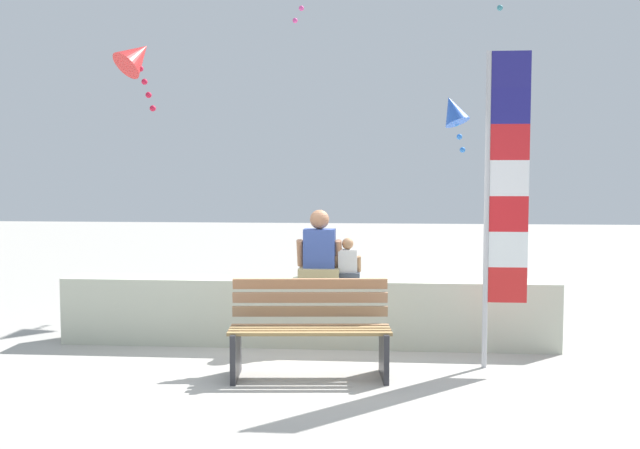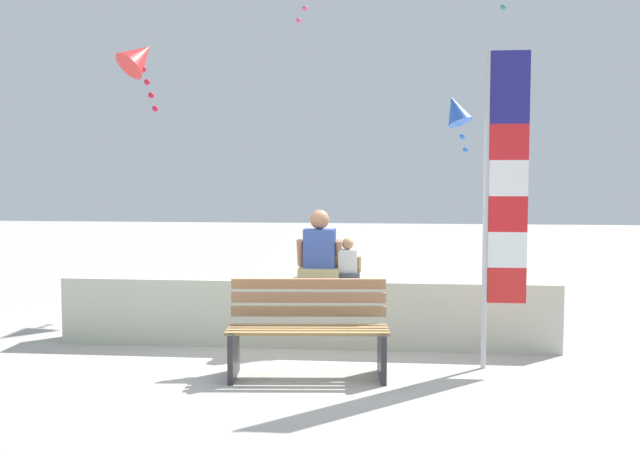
% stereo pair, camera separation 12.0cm
% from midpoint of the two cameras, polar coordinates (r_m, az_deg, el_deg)
% --- Properties ---
extents(ground_plane, '(40.00, 40.00, 0.00)m').
position_cam_midpoint_polar(ground_plane, '(7.36, -2.20, -10.88)').
color(ground_plane, '#A9A59D').
extents(seawall_ledge, '(5.42, 0.47, 0.73)m').
position_cam_midpoint_polar(seawall_ledge, '(8.10, -1.47, -6.82)').
color(seawall_ledge, beige).
rests_on(seawall_ledge, ground).
extents(park_bench, '(1.53, 0.74, 0.88)m').
position_cam_midpoint_polar(park_bench, '(6.88, -1.30, -8.42)').
color(park_bench, '#9D7C4A').
rests_on(park_bench, ground).
extents(person_adult, '(0.50, 0.36, 0.76)m').
position_cam_midpoint_polar(person_adult, '(8.02, -0.47, -2.15)').
color(person_adult, tan).
rests_on(person_adult, seawall_ledge).
extents(person_child, '(0.29, 0.22, 0.45)m').
position_cam_midpoint_polar(person_child, '(8.01, 1.74, -3.02)').
color(person_child, '#383F4B').
rests_on(person_child, seawall_ledge).
extents(flag_banner, '(0.42, 0.05, 3.05)m').
position_cam_midpoint_polar(flag_banner, '(7.18, 13.54, 2.65)').
color(flag_banner, '#B7B7BC').
rests_on(flag_banner, ground).
extents(kite_blue, '(0.59, 0.57, 0.82)m').
position_cam_midpoint_polar(kite_blue, '(10.28, 10.05, 8.76)').
color(kite_blue, blue).
extents(kite_red, '(0.74, 0.75, 1.07)m').
position_cam_midpoint_polar(kite_red, '(10.25, -14.48, 12.61)').
color(kite_red, red).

